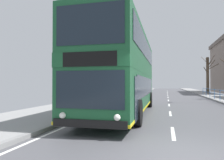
{
  "coord_description": "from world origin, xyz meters",
  "views": [
    {
      "loc": [
        -0.22,
        -4.8,
        1.64
      ],
      "look_at": [
        -2.57,
        4.47,
        1.81
      ],
      "focal_mm": 34.18,
      "sensor_mm": 36.0,
      "label": 1
    }
  ],
  "objects": [
    {
      "name": "ground",
      "position": [
        -0.72,
        -0.0,
        0.04
      ],
      "size": [
        15.8,
        140.0,
        0.2
      ],
      "color": "#4E4E53"
    },
    {
      "name": "bare_tree_far_01",
      "position": [
        6.12,
        31.17,
        3.11
      ],
      "size": [
        2.39,
        3.16,
        5.99
      ],
      "color": "#4C3D2D",
      "rests_on": "ground"
    },
    {
      "name": "double_decker_bus_main",
      "position": [
        -2.49,
        6.75,
        2.27
      ],
      "size": [
        2.72,
        11.28,
        4.34
      ],
      "color": "#19512D",
      "rests_on": "ground"
    }
  ]
}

